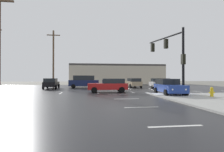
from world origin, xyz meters
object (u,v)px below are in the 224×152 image
Objects in this scene: suv_navy at (84,81)px; sedan_white at (163,83)px; traffic_signal_mast at (172,52)px; fire_hydrant at (212,92)px; sedan_blue at (169,86)px; sedan_tan at (133,83)px; utility_pole_distant at (53,58)px; sedan_red at (109,85)px; sedan_black at (51,83)px.

suv_navy is 12.83m from sedan_white.
traffic_signal_mast reaches higher than fire_hydrant.
sedan_white reaches higher than fire_hydrant.
traffic_signal_mast is 16.36m from suv_navy.
sedan_blue is 1.00× the size of sedan_tan.
fire_hydrant is 0.17× the size of sedan_blue.
sedan_white is at bearing -131.08° from sedan_tan.
sedan_blue is (-2.33, 3.03, 0.32)m from fire_hydrant.
utility_pole_distant reaches higher than sedan_white.
sedan_tan is at bearing -0.78° from suv_navy.
fire_hydrant is at bearing -48.16° from utility_pole_distant.
sedan_tan is at bearing -8.07° from utility_pole_distant.
sedan_red is 11.22m from sedan_white.
traffic_signal_mast is 3.35m from sedan_blue.
suv_navy is at bearing -76.02° from sedan_black.
sedan_blue is at bearing -47.37° from utility_pole_distant.
suv_navy reaches higher than sedan_white.
traffic_signal_mast is at bearing 130.19° from fire_hydrant.
sedan_white is at bearing -32.26° from traffic_signal_mast.
sedan_tan and sedan_black have the same top height.
sedan_tan is 1.01× the size of sedan_red.
sedan_tan is 14.41m from utility_pole_distant.
traffic_signal_mast is 7.60× the size of fire_hydrant.
sedan_tan is at bearing -11.16° from traffic_signal_mast.
sedan_white is (9.34, 6.21, 0.00)m from sedan_red.
sedan_tan is at bearing -85.33° from sedan_black.
sedan_blue and sedan_white have the same top height.
sedan_red is at bearing -147.71° from sedan_white.
suv_navy reaches higher than sedan_red.
sedan_blue is 1.02× the size of sedan_white.
traffic_signal_mast is at bearing -133.08° from sedan_black.
fire_hydrant is at bearing -134.37° from sedan_black.
traffic_signal_mast is at bearing 177.10° from sedan_tan.
traffic_signal_mast is 1.32× the size of sedan_black.
sedan_white is (1.52, 13.11, 0.32)m from fire_hydrant.
utility_pole_distant is at bearing 162.99° from sedan_white.
utility_pole_distant is at bearing 157.71° from suv_navy.
traffic_signal_mast is at bearing -58.31° from suv_navy.
sedan_black is 1.00× the size of sedan_red.
fire_hydrant is 10.43m from sedan_red.
suv_navy is at bearing -20.97° from utility_pole_distant.
suv_navy reaches higher than sedan_black.
utility_pole_distant reaches higher than suv_navy.
utility_pole_distant reaches higher than sedan_black.
sedan_blue is 1.02× the size of sedan_red.
sedan_red is (3.14, -9.18, -0.24)m from suv_navy.
suv_navy is at bearing 20.26° from traffic_signal_mast.
utility_pole_distant is (-13.86, 15.05, 4.29)m from sedan_blue.
utility_pole_distant reaches higher than sedan_red.
suv_navy is at bearing -69.47° from sedan_red.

